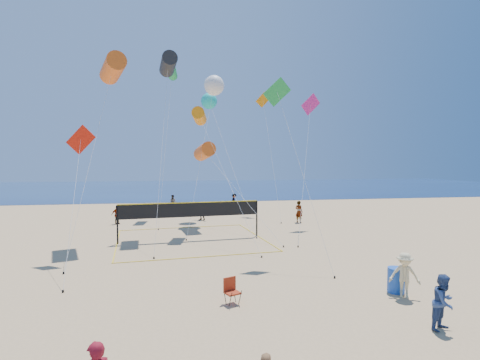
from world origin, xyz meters
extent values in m
plane|color=tan|center=(0.00, 0.00, 0.00)|extent=(120.00, 120.00, 0.00)
cube|color=navy|center=(0.00, 62.00, 0.01)|extent=(140.00, 50.00, 0.03)
imported|color=navy|center=(6.26, 0.26, 0.86)|extent=(1.04, 0.96, 1.73)
imported|color=beige|center=(6.70, 2.93, 0.86)|extent=(1.28, 1.09, 1.72)
imported|color=gray|center=(-6.72, 21.86, 0.77)|extent=(0.97, 0.78, 1.55)
imported|color=gray|center=(0.30, 22.76, 0.79)|extent=(1.38, 1.33, 1.57)
imported|color=gray|center=(8.24, 20.10, 0.92)|extent=(0.77, 0.80, 1.84)
imported|color=gray|center=(-2.28, 30.55, 0.77)|extent=(0.86, 0.74, 1.54)
imported|color=gray|center=(4.26, 30.04, 0.81)|extent=(0.99, 1.20, 1.62)
cube|color=#9C2A11|center=(0.14, 3.35, 0.42)|extent=(0.65, 0.62, 0.06)
cube|color=#9C2A11|center=(0.06, 3.54, 0.69)|extent=(0.49, 0.24, 0.51)
cylinder|color=black|center=(0.03, 3.10, 0.23)|extent=(0.12, 0.25, 0.66)
cylinder|color=black|center=(-0.12, 3.44, 0.23)|extent=(0.12, 0.25, 0.66)
cylinder|color=black|center=(0.40, 3.26, 0.23)|extent=(0.12, 0.25, 0.66)
cylinder|color=black|center=(0.26, 3.60, 0.23)|extent=(0.12, 0.25, 0.66)
cylinder|color=blue|center=(6.71, 3.50, 0.49)|extent=(0.76, 0.76, 0.98)
cylinder|color=black|center=(-5.51, 14.20, 1.22)|extent=(0.10, 0.10, 2.43)
cylinder|color=black|center=(3.57, 15.17, 1.22)|extent=(0.10, 0.10, 2.43)
cube|color=black|center=(-0.97, 14.68, 1.98)|extent=(9.08, 0.99, 0.91)
cube|color=yellow|center=(-0.97, 14.68, 2.46)|extent=(9.08, 1.00, 0.06)
cube|color=yellow|center=(-0.48, 10.14, 0.01)|extent=(9.28, 1.04, 0.02)
cube|color=yellow|center=(-1.45, 19.22, 0.01)|extent=(9.28, 1.04, 0.02)
cylinder|color=#D65816|center=(-5.77, 15.19, 11.05)|extent=(2.12, 3.17, 1.60)
cylinder|color=silver|center=(-6.38, 11.69, 5.55)|extent=(1.23, 7.01, 11.01)
cylinder|color=black|center=(-6.99, 8.19, 0.05)|extent=(0.08, 0.08, 0.10)
cylinder|color=black|center=(-2.37, 17.43, 12.01)|extent=(1.37, 2.65, 1.39)
cylinder|color=silver|center=(-2.71, 13.83, 6.03)|extent=(0.71, 7.22, 11.97)
cylinder|color=black|center=(-3.06, 10.23, 0.05)|extent=(0.08, 0.08, 0.10)
cylinder|color=orange|center=(-0.23, 16.94, 8.35)|extent=(1.20, 2.22, 1.15)
cylinder|color=silver|center=(1.20, 13.23, 4.20)|extent=(2.88, 7.42, 8.31)
cylinder|color=black|center=(2.64, 9.53, 0.05)|extent=(0.08, 0.08, 0.10)
cube|color=red|center=(-6.85, 11.29, 6.32)|extent=(1.59, 0.30, 1.59)
cylinder|color=silver|center=(-6.57, 8.46, 3.18)|extent=(0.58, 5.67, 6.28)
cylinder|color=black|center=(-6.29, 5.63, 0.05)|extent=(0.08, 0.08, 0.10)
cube|color=green|center=(3.46, 9.59, 8.84)|extent=(1.57, 0.22, 1.56)
cylinder|color=silver|center=(4.25, 7.56, 4.45)|extent=(1.59, 4.07, 8.80)
cylinder|color=black|center=(5.03, 5.54, 0.05)|extent=(0.08, 0.08, 0.10)
cube|color=#D12584|center=(8.79, 19.04, 9.70)|extent=(1.75, 0.47, 1.78)
cylinder|color=silver|center=(7.06, 15.27, 4.88)|extent=(3.48, 7.56, 9.66)
cylinder|color=black|center=(5.33, 11.50, 0.05)|extent=(0.08, 0.08, 0.10)
sphere|color=silver|center=(1.37, 22.38, 11.62)|extent=(2.26, 2.26, 1.71)
cylinder|color=silver|center=(0.06, 18.46, 5.83)|extent=(2.64, 7.86, 11.58)
cylinder|color=black|center=(-1.25, 14.54, 0.05)|extent=(0.08, 0.08, 0.10)
sphere|color=#16B4B2|center=(1.08, 24.27, 10.58)|extent=(1.53, 1.53, 1.45)
cylinder|color=silver|center=(2.25, 19.35, 5.32)|extent=(2.35, 9.84, 10.54)
cylinder|color=black|center=(3.42, 14.44, 0.05)|extent=(0.08, 0.08, 0.10)
cylinder|color=green|center=(-2.22, 26.00, 13.41)|extent=(1.04, 2.14, 1.13)
cylinder|color=silver|center=(-2.73, 22.33, 6.73)|extent=(1.04, 7.36, 13.36)
cylinder|color=black|center=(-3.24, 18.65, 0.05)|extent=(0.08, 0.08, 0.10)
cube|color=orange|center=(6.65, 26.69, 11.23)|extent=(1.39, 0.72, 1.53)
cylinder|color=silver|center=(6.65, 23.30, 5.64)|extent=(0.02, 6.80, 11.18)
cylinder|color=black|center=(6.65, 19.91, 0.05)|extent=(0.08, 0.08, 0.10)
cylinder|color=#D65816|center=(0.30, 19.35, 5.90)|extent=(1.61, 2.86, 1.48)
cylinder|color=silver|center=(2.39, 15.50, 2.98)|extent=(4.18, 7.70, 5.87)
cylinder|color=black|center=(4.47, 11.66, 0.05)|extent=(0.08, 0.08, 0.10)
camera|label=1|loc=(-1.79, -9.83, 5.22)|focal=28.00mm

